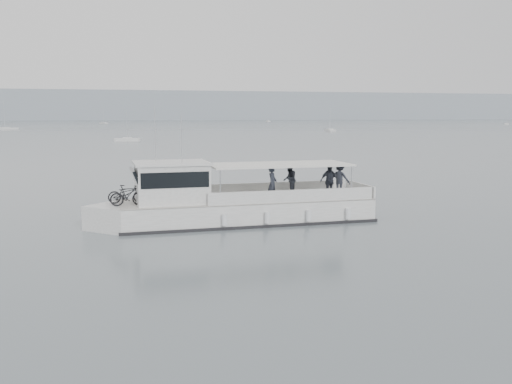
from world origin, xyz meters
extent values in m
plane|color=slate|center=(0.00, 0.00, 0.00)|extent=(1400.00, 1400.00, 0.00)
cube|color=#939EA8|center=(0.00, 560.00, 14.00)|extent=(1400.00, 90.00, 28.00)
cube|color=white|center=(-2.01, 0.01, 0.50)|extent=(13.30, 3.76, 1.43)
cube|color=white|center=(-8.64, -0.10, 0.50)|extent=(3.59, 3.59, 1.43)
cube|color=beige|center=(-2.01, 0.01, 1.21)|extent=(13.30, 3.76, 0.07)
cube|color=black|center=(-2.01, 0.01, 0.06)|extent=(13.53, 3.90, 0.20)
cube|color=white|center=(-0.06, 1.75, 1.55)|extent=(8.83, 0.27, 0.66)
cube|color=white|center=(0.00, -1.65, 1.55)|extent=(8.83, 0.27, 0.66)
cube|color=white|center=(4.55, 0.13, 1.55)|extent=(0.17, 3.53, 0.66)
cube|color=white|center=(-5.99, -0.06, 2.21)|extent=(3.58, 3.04, 1.99)
cube|color=black|center=(-7.70, -0.09, 2.37)|extent=(0.67, 2.77, 1.28)
cube|color=black|center=(-5.99, -0.06, 2.54)|extent=(3.36, 3.08, 0.77)
cube|color=white|center=(-5.99, -0.06, 3.26)|extent=(3.81, 3.27, 0.11)
cube|color=white|center=(-0.25, 0.04, 3.04)|extent=(7.56, 3.44, 0.09)
cylinder|color=silver|center=(-3.75, -1.56, 2.12)|extent=(0.07, 0.07, 1.82)
cylinder|color=silver|center=(-3.81, 1.53, 2.12)|extent=(0.07, 0.07, 1.82)
cylinder|color=silver|center=(3.31, -1.44, 2.12)|extent=(0.07, 0.07, 1.82)
cylinder|color=silver|center=(3.26, 1.65, 2.12)|extent=(0.07, 0.07, 1.82)
cylinder|color=silver|center=(-6.67, 0.92, 4.69)|extent=(0.03, 0.03, 2.87)
cylinder|color=silver|center=(-5.53, -0.82, 4.47)|extent=(0.03, 0.03, 2.43)
cylinder|color=white|center=(-3.64, -1.96, 0.55)|extent=(0.27, 0.27, 0.55)
cylinder|color=white|center=(-1.43, -1.92, 0.55)|extent=(0.27, 0.27, 0.55)
cylinder|color=white|center=(0.78, -1.88, 0.55)|extent=(0.27, 0.27, 0.55)
cylinder|color=white|center=(2.99, -1.84, 0.55)|extent=(0.27, 0.27, 0.55)
imported|color=black|center=(-8.20, 0.34, 1.71)|extent=(1.90, 0.69, 0.99)
imported|color=black|center=(-8.19, -0.54, 1.74)|extent=(1.75, 0.52, 1.05)
imported|color=#292D37|center=(-0.89, -0.96, 2.14)|extent=(0.74, 0.81, 1.85)
imported|color=#292D37|center=(0.62, 0.83, 2.14)|extent=(1.01, 1.11, 1.85)
imported|color=#292D37|center=(2.41, -0.57, 2.14)|extent=(1.14, 0.61, 1.85)
imported|color=#292D37|center=(3.50, 0.55, 2.14)|extent=(1.35, 1.32, 1.85)
cube|color=white|center=(-45.56, 202.40, 0.30)|extent=(9.23, 7.17, 0.75)
cube|color=white|center=(-45.56, 202.40, 0.62)|extent=(4.02, 3.81, 0.45)
cylinder|color=silver|center=(-45.56, 202.40, 5.57)|extent=(0.08, 0.08, 9.95)
cube|color=white|center=(206.20, 243.13, 0.30)|extent=(5.70, 6.80, 0.75)
cube|color=white|center=(206.20, 243.13, 0.62)|extent=(2.93, 3.04, 0.45)
cylinder|color=silver|center=(206.20, 243.13, 4.34)|extent=(0.08, 0.08, 7.47)
cube|color=white|center=(-4.73, 94.88, 0.30)|extent=(5.40, 2.28, 0.75)
cube|color=white|center=(-4.73, 94.88, 0.62)|extent=(1.99, 1.67, 0.45)
cylinder|color=silver|center=(-4.73, 94.88, 3.48)|extent=(0.08, 0.08, 5.76)
cube|color=white|center=(-10.11, 336.26, 0.30)|extent=(5.48, 6.93, 0.75)
cube|color=white|center=(-10.11, 336.26, 0.62)|extent=(2.89, 3.04, 0.45)
cylinder|color=silver|center=(-10.11, 336.26, 4.35)|extent=(0.08, 0.08, 7.50)
cube|color=white|center=(64.26, 151.84, 0.30)|extent=(2.35, 6.49, 0.75)
cube|color=white|center=(64.26, 151.84, 0.62)|extent=(1.90, 2.32, 0.45)
cylinder|color=silver|center=(64.26, 151.84, 4.12)|extent=(0.08, 0.08, 7.04)
cube|color=white|center=(113.16, 399.50, 0.30)|extent=(2.41, 6.41, 0.75)
cube|color=white|center=(113.16, 399.50, 0.62)|extent=(1.90, 2.31, 0.45)
camera|label=1|loc=(-9.14, -28.99, 5.70)|focal=40.00mm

